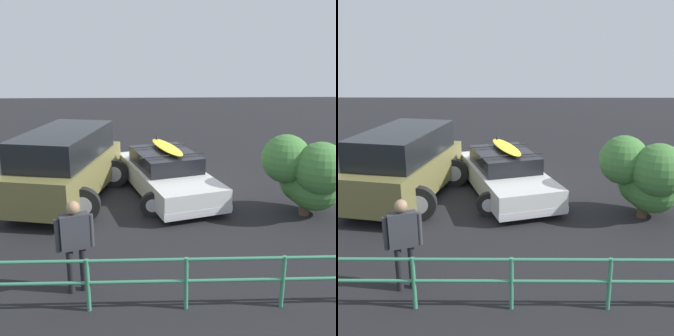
# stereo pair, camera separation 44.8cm
# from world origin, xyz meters

# --- Properties ---
(ground_plane) EXTENTS (44.00, 44.00, 0.02)m
(ground_plane) POSITION_xyz_m (0.00, 0.00, -0.01)
(ground_plane) COLOR black
(ground_plane) RESTS_ON ground
(sedan_car) EXTENTS (3.15, 4.81, 1.49)m
(sedan_car) POSITION_xyz_m (-0.02, 0.44, 0.58)
(sedan_car) COLOR silver
(sedan_car) RESTS_ON ground
(suv_car) EXTENTS (3.20, 4.67, 1.94)m
(suv_car) POSITION_xyz_m (2.71, 0.86, 1.00)
(suv_car) COLOR brown
(suv_car) RESTS_ON ground
(person_bystander) EXTENTS (0.61, 0.34, 1.66)m
(person_bystander) POSITION_xyz_m (1.67, 5.34, 1.00)
(person_bystander) COLOR black
(person_bystander) RESTS_ON ground
(railing_fence) EXTENTS (7.85, 0.08, 0.91)m
(railing_fence) POSITION_xyz_m (-0.94, 5.91, 0.61)
(railing_fence) COLOR #387F5B
(railing_fence) RESTS_ON ground
(bush_near_left) EXTENTS (2.02, 1.80, 2.02)m
(bush_near_left) POSITION_xyz_m (-3.42, 2.11, 1.07)
(bush_near_left) COLOR #4C3828
(bush_near_left) RESTS_ON ground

